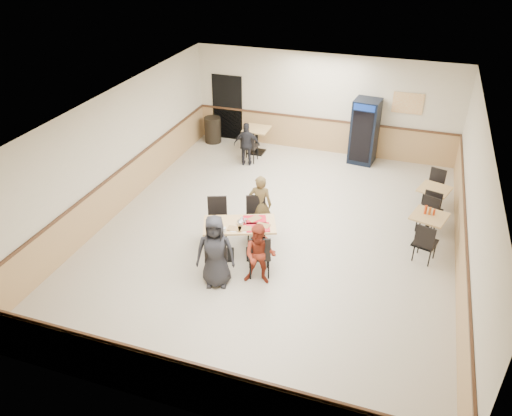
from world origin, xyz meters
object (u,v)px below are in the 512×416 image
(diner_man_opposite, at_px, (260,205))
(side_table_far, at_px, (433,197))
(diner_woman_left, at_px, (215,251))
(diner_woman_right, at_px, (260,255))
(pepsi_cooler, at_px, (364,131))
(trash_bin, at_px, (213,130))
(back_table, at_px, (257,137))
(main_table, at_px, (240,235))
(side_table_near, at_px, (427,225))
(lone_diner, at_px, (247,144))

(diner_man_opposite, bearing_deg, side_table_far, -160.32)
(diner_woman_left, bearing_deg, diner_woman_right, 4.73)
(diner_woman_left, height_order, pepsi_cooler, pepsi_cooler)
(diner_woman_right, xyz_separation_m, trash_bin, (-3.66, 6.31, -0.26))
(diner_woman_right, xyz_separation_m, back_table, (-2.05, 5.96, -0.14))
(side_table_far, xyz_separation_m, pepsi_cooler, (-2.06, 2.55, 0.46))
(diner_woman_right, bearing_deg, main_table, 124.62)
(main_table, relative_size, diner_woman_right, 1.26)
(side_table_far, bearing_deg, trash_bin, 159.90)
(main_table, height_order, side_table_near, main_table)
(diner_man_opposite, bearing_deg, pepsi_cooler, -119.18)
(side_table_far, relative_size, pepsi_cooler, 0.45)
(diner_woman_left, height_order, side_table_near, diner_woman_left)
(diner_woman_right, relative_size, side_table_near, 1.52)
(diner_man_opposite, bearing_deg, main_table, 74.30)
(diner_man_opposite, relative_size, side_table_near, 1.65)
(diner_woman_right, bearing_deg, lone_diner, 103.14)
(diner_man_opposite, height_order, side_table_far, diner_man_opposite)
(diner_woman_left, bearing_deg, lone_diner, 86.58)
(lone_diner, xyz_separation_m, side_table_far, (5.23, -1.25, -0.16))
(main_table, distance_m, back_table, 5.41)
(main_table, distance_m, diner_man_opposite, 1.06)
(diner_woman_left, distance_m, side_table_far, 5.74)
(side_table_near, relative_size, trash_bin, 1.06)
(side_table_near, bearing_deg, trash_bin, 150.14)
(diner_man_opposite, height_order, side_table_near, diner_man_opposite)
(diner_woman_right, bearing_deg, side_table_near, 29.12)
(diner_man_opposite, bearing_deg, side_table_near, -178.58)
(pepsi_cooler, xyz_separation_m, trash_bin, (-4.78, -0.04, -0.54))
(diner_woman_left, height_order, back_table, diner_woman_left)
(lone_diner, height_order, side_table_far, lone_diner)
(main_table, height_order, trash_bin, trash_bin)
(side_table_near, xyz_separation_m, pepsi_cooler, (-1.97, 3.92, 0.45))
(main_table, xyz_separation_m, pepsi_cooler, (1.81, 5.63, 0.41))
(lone_diner, bearing_deg, diner_woman_left, 89.59)
(diner_woman_right, distance_m, pepsi_cooler, 6.45)
(lone_diner, relative_size, side_table_far, 1.49)
(main_table, bearing_deg, pepsi_cooler, 50.98)
(side_table_far, bearing_deg, diner_woman_right, -129.94)
(side_table_near, bearing_deg, back_table, 145.58)
(back_table, distance_m, pepsi_cooler, 3.23)
(side_table_far, height_order, pepsi_cooler, pepsi_cooler)
(side_table_near, xyz_separation_m, side_table_far, (0.08, 1.38, -0.02))
(back_table, bearing_deg, side_table_near, -34.42)
(diner_woman_left, distance_m, side_table_near, 4.78)
(side_table_far, bearing_deg, diner_man_opposite, -151.35)
(side_table_near, height_order, back_table, back_table)
(diner_woman_left, xyz_separation_m, trash_bin, (-2.85, 6.62, -0.37))
(diner_woman_right, relative_size, lone_diner, 1.03)
(main_table, distance_m, diner_woman_right, 1.00)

